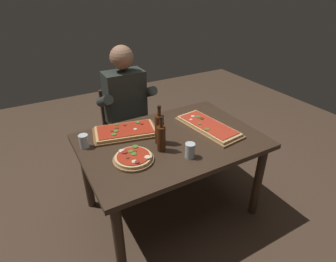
{
  "coord_description": "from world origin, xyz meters",
  "views": [
    {
      "loc": [
        -0.93,
        -1.6,
        1.86
      ],
      "look_at": [
        0.0,
        0.05,
        0.79
      ],
      "focal_mm": 29.35,
      "sensor_mm": 36.0,
      "label": 1
    }
  ],
  "objects": [
    {
      "name": "ground_plane",
      "position": [
        0.0,
        0.0,
        0.0
      ],
      "size": [
        6.4,
        6.4,
        0.0
      ],
      "primitive_type": "plane",
      "color": "#4C3828"
    },
    {
      "name": "dining_table",
      "position": [
        0.0,
        0.0,
        0.64
      ],
      "size": [
        1.4,
        0.96,
        0.74
      ],
      "color": "#3D2B1E",
      "rests_on": "ground_plane"
    },
    {
      "name": "diner_chair",
      "position": [
        -0.07,
        0.86,
        0.49
      ],
      "size": [
        0.44,
        0.44,
        0.87
      ],
      "color": "#3D2B1E",
      "rests_on": "ground_plane"
    },
    {
      "name": "pizza_rectangular_left",
      "position": [
        0.36,
        -0.0,
        0.76
      ],
      "size": [
        0.33,
        0.63,
        0.05
      ],
      "color": "olive",
      "rests_on": "dining_table"
    },
    {
      "name": "wine_bottle_dark",
      "position": [
        -0.14,
        -0.1,
        0.84
      ],
      "size": [
        0.06,
        0.06,
        0.27
      ],
      "color": "#47230F",
      "rests_on": "dining_table"
    },
    {
      "name": "oil_bottle_amber",
      "position": [
        -0.1,
        0.0,
        0.86
      ],
      "size": [
        0.07,
        0.07,
        0.31
      ],
      "color": "#47230F",
      "rests_on": "dining_table"
    },
    {
      "name": "pizza_round_far",
      "position": [
        -0.37,
        -0.12,
        0.76
      ],
      "size": [
        0.29,
        0.29,
        0.05
      ],
      "color": "olive",
      "rests_on": "dining_table"
    },
    {
      "name": "tumbler_far_side",
      "position": [
        -0.62,
        0.22,
        0.79
      ],
      "size": [
        0.07,
        0.07,
        0.1
      ],
      "color": "silver",
      "rests_on": "dining_table"
    },
    {
      "name": "tumbler_near_camera",
      "position": [
        -0.01,
        -0.28,
        0.79
      ],
      "size": [
        0.07,
        0.07,
        0.11
      ],
      "color": "silver",
      "rests_on": "dining_table"
    },
    {
      "name": "seated_diner",
      "position": [
        -0.07,
        0.74,
        0.74
      ],
      "size": [
        0.53,
        0.41,
        1.33
      ],
      "color": "#23232D",
      "rests_on": "ground_plane"
    },
    {
      "name": "pizza_rectangular_front",
      "position": [
        -0.28,
        0.26,
        0.76
      ],
      "size": [
        0.57,
        0.39,
        0.05
      ],
      "color": "brown",
      "rests_on": "dining_table"
    }
  ]
}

